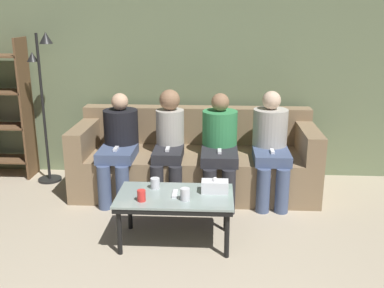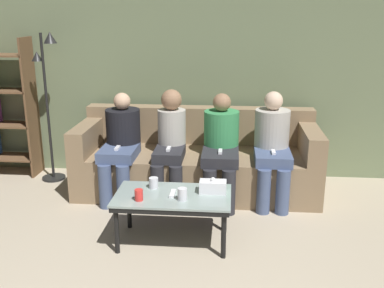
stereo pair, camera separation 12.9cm
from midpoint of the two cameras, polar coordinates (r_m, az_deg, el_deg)
name	(u,v)px [view 1 (the left image)]	position (r m, az deg, el deg)	size (l,w,h in m)	color
wall_back	(198,63)	(5.11, 0.01, 10.29)	(12.00, 0.06, 2.60)	#707F5B
couch	(195,161)	(4.80, -0.35, -2.24)	(2.50, 0.91, 0.84)	#897051
coffee_table	(175,200)	(3.69, -3.17, -7.10)	(0.95, 0.54, 0.42)	#8C9E99
cup_near_left	(155,183)	(3.80, -5.68, -4.99)	(0.08, 0.08, 0.09)	silver
cup_near_right	(185,194)	(3.55, -1.92, -6.41)	(0.08, 0.08, 0.10)	silver
cup_far_center	(141,196)	(3.57, -7.47, -6.52)	(0.07, 0.07, 0.09)	red
tissue_box	(215,186)	(3.70, 1.92, -5.39)	(0.22, 0.12, 0.13)	white
game_remote	(175,194)	(3.67, -3.18, -6.32)	(0.04, 0.15, 0.02)	white
standing_lamp	(44,93)	(5.15, -19.02, 6.19)	(0.31, 0.26, 1.65)	black
seated_person_left_end	(119,142)	(4.63, -10.01, 0.24)	(0.35, 0.69, 1.06)	#47567A
seated_person_mid_left	(169,142)	(4.53, -3.75, 0.23)	(0.31, 0.63, 1.10)	#28282D
seated_person_mid_right	(220,144)	(4.50, 2.70, 0.04)	(0.36, 0.73, 1.07)	#28282D
seated_person_right_end	(271,143)	(4.53, 9.16, 0.15)	(0.35, 0.68, 1.10)	#47567A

